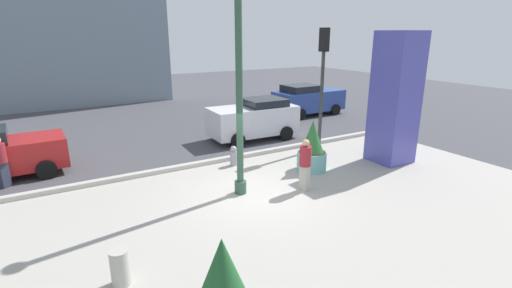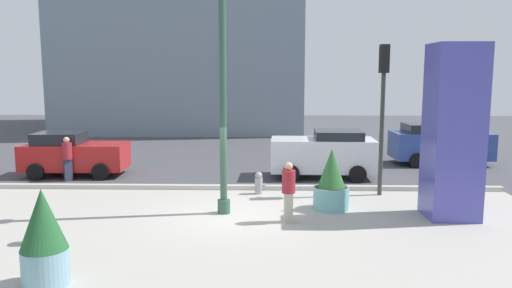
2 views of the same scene
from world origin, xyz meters
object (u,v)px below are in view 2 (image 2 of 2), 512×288
at_px(lamp_post, 223,92).
at_px(traffic_light_corner, 383,95).
at_px(potted_plant_near_left, 331,183).
at_px(potted_plant_mid_plaza, 44,238).
at_px(concrete_bollard, 43,228).
at_px(car_far_lane, 73,154).
at_px(pedestrian_on_sidewalk, 289,189).
at_px(car_curb_east, 439,144).
at_px(car_intersection, 324,153).
at_px(art_pillar_blue, 453,132).
at_px(pedestrian_by_curb, 67,157).
at_px(fire_hydrant, 259,183).

height_order(lamp_post, traffic_light_corner, lamp_post).
bearing_deg(potted_plant_near_left, potted_plant_mid_plaza, -138.14).
bearing_deg(potted_plant_mid_plaza, concrete_bollard, 115.78).
xyz_separation_m(potted_plant_mid_plaza, traffic_light_corner, (7.89, 7.23, 2.36)).
distance_m(car_far_lane, pedestrian_on_sidewalk, 10.14).
height_order(car_curb_east, pedestrian_on_sidewalk, car_curb_east).
relative_size(car_far_lane, car_curb_east, 0.94).
distance_m(potted_plant_mid_plaza, car_intersection, 11.87).
height_order(art_pillar_blue, traffic_light_corner, traffic_light_corner).
relative_size(lamp_post, potted_plant_mid_plaza, 3.79).
height_order(potted_plant_near_left, car_far_lane, potted_plant_near_left).
relative_size(traffic_light_corner, car_intersection, 1.22).
relative_size(art_pillar_blue, pedestrian_on_sidewalk, 2.91).
bearing_deg(car_intersection, lamp_post, -123.91).
bearing_deg(car_far_lane, lamp_post, -39.00).
bearing_deg(potted_plant_near_left, car_curb_east, 52.95).
relative_size(traffic_light_corner, car_far_lane, 1.23).
height_order(concrete_bollard, car_far_lane, car_far_lane).
xyz_separation_m(car_intersection, pedestrian_on_sidewalk, (-1.60, -5.90, -0.02)).
xyz_separation_m(potted_plant_near_left, traffic_light_corner, (1.83, 1.80, 2.50)).
distance_m(lamp_post, potted_plant_near_left, 4.14).
relative_size(car_intersection, car_far_lane, 1.01).
relative_size(lamp_post, art_pillar_blue, 1.48).
distance_m(traffic_light_corner, car_intersection, 3.97).
xyz_separation_m(car_far_lane, pedestrian_by_curb, (0.16, -0.97, 0.07)).
xyz_separation_m(traffic_light_corner, car_curb_east, (3.85, 5.73, -2.38)).
height_order(traffic_light_corner, pedestrian_on_sidewalk, traffic_light_corner).
xyz_separation_m(lamp_post, car_far_lane, (-6.38, 5.17, -2.61)).
relative_size(potted_plant_mid_plaza, fire_hydrant, 2.50).
bearing_deg(fire_hydrant, car_intersection, 48.32).
distance_m(lamp_post, car_curb_east, 12.18).
height_order(art_pillar_blue, pedestrian_on_sidewalk, art_pillar_blue).
height_order(lamp_post, pedestrian_on_sidewalk, lamp_post).
bearing_deg(traffic_light_corner, potted_plant_mid_plaza, -137.49).
bearing_deg(potted_plant_near_left, lamp_post, -171.15).
distance_m(potted_plant_near_left, car_curb_east, 9.44).
xyz_separation_m(traffic_light_corner, pedestrian_by_curb, (-11.18, 1.91, -2.37)).
xyz_separation_m(potted_plant_near_left, potted_plant_mid_plaza, (-6.06, -5.43, 0.14)).
relative_size(potted_plant_near_left, pedestrian_on_sidewalk, 1.11).
bearing_deg(fire_hydrant, art_pillar_blue, -25.27).
distance_m(potted_plant_mid_plaza, traffic_light_corner, 10.96).
relative_size(car_far_lane, pedestrian_on_sidewalk, 2.41).
distance_m(concrete_bollard, car_intersection, 10.76).
xyz_separation_m(fire_hydrant, pedestrian_on_sidewalk, (0.86, -3.13, 0.55)).
bearing_deg(potted_plant_mid_plaza, potted_plant_near_left, 41.86).
height_order(fire_hydrant, car_intersection, car_intersection).
bearing_deg(art_pillar_blue, lamp_post, 178.10).
distance_m(fire_hydrant, car_intersection, 3.75).
distance_m(lamp_post, car_far_lane, 8.61).
bearing_deg(car_far_lane, art_pillar_blue, -22.93).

